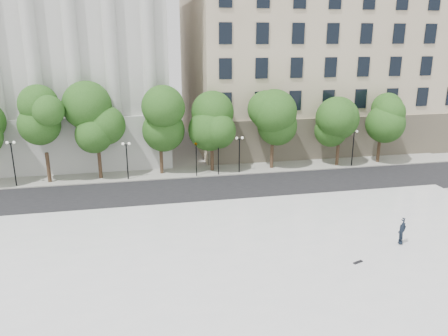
{
  "coord_description": "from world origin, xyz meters",
  "views": [
    {
      "loc": [
        -5.61,
        -20.55,
        13.88
      ],
      "look_at": [
        0.6,
        10.0,
        4.54
      ],
      "focal_mm": 35.0,
      "sensor_mm": 36.0,
      "label": 1
    }
  ],
  "objects_px": {
    "traffic_light_east": "(218,141)",
    "person_lying": "(400,241)",
    "traffic_light_west": "(196,143)",
    "skateboard": "(358,262)"
  },
  "relations": [
    {
      "from": "traffic_light_west",
      "to": "person_lying",
      "type": "height_order",
      "value": "traffic_light_west"
    },
    {
      "from": "traffic_light_west",
      "to": "skateboard",
      "type": "xyz_separation_m",
      "value": [
        7.2,
        -20.71,
        -3.13
      ]
    },
    {
      "from": "traffic_light_west",
      "to": "skateboard",
      "type": "relative_size",
      "value": 5.99
    },
    {
      "from": "traffic_light_west",
      "to": "traffic_light_east",
      "type": "height_order",
      "value": "traffic_light_east"
    },
    {
      "from": "traffic_light_east",
      "to": "person_lying",
      "type": "distance_m",
      "value": 21.14
    },
    {
      "from": "traffic_light_east",
      "to": "skateboard",
      "type": "relative_size",
      "value": 6.09
    },
    {
      "from": "traffic_light_east",
      "to": "skateboard",
      "type": "bearing_deg",
      "value": -76.69
    },
    {
      "from": "traffic_light_west",
      "to": "person_lying",
      "type": "distance_m",
      "value": 22.2
    },
    {
      "from": "skateboard",
      "to": "traffic_light_west",
      "type": "bearing_deg",
      "value": 89.5
    },
    {
      "from": "traffic_light_east",
      "to": "person_lying",
      "type": "relative_size",
      "value": 2.28
    }
  ]
}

